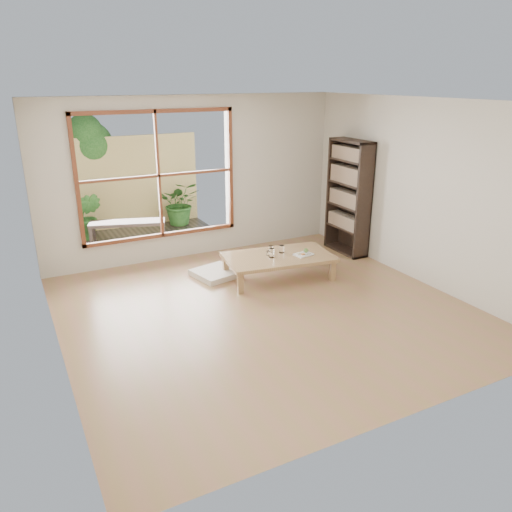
{
  "coord_description": "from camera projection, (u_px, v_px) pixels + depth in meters",
  "views": [
    {
      "loc": [
        -2.79,
        -5.17,
        2.86
      ],
      "look_at": [
        0.14,
        0.52,
        0.55
      ],
      "focal_mm": 35.0,
      "sensor_mm": 36.0,
      "label": 1
    }
  ],
  "objects": [
    {
      "name": "food_tray",
      "position": [
        304.0,
        253.0,
        7.45
      ],
      "size": [
        0.3,
        0.23,
        0.08
      ],
      "rotation": [
        0.0,
        0.0,
        0.15
      ],
      "color": "white",
      "rests_on": "low_table"
    },
    {
      "name": "glass_tall",
      "position": [
        272.0,
        253.0,
        7.32
      ],
      "size": [
        0.08,
        0.08,
        0.14
      ],
      "primitive_type": "cylinder",
      "color": "silver",
      "rests_on": "low_table"
    },
    {
      "name": "shrub_right",
      "position": [
        180.0,
        203.0,
        10.01
      ],
      "size": [
        0.98,
        0.91,
        0.89
      ],
      "primitive_type": "imported",
      "rotation": [
        0.0,
        0.0,
        -0.33
      ],
      "color": "#336425",
      "rests_on": "deck"
    },
    {
      "name": "glass_mid",
      "position": [
        282.0,
        249.0,
        7.53
      ],
      "size": [
        0.08,
        0.08,
        0.11
      ],
      "primitive_type": "cylinder",
      "color": "silver",
      "rests_on": "low_table"
    },
    {
      "name": "garden_bench",
      "position": [
        127.0,
        225.0,
        8.85
      ],
      "size": [
        1.37,
        0.76,
        0.42
      ],
      "rotation": [
        0.0,
        0.0,
        -0.31
      ],
      "color": "#2F221A",
      "rests_on": "deck"
    },
    {
      "name": "deck",
      "position": [
        145.0,
        241.0,
        9.22
      ],
      "size": [
        2.8,
        2.0,
        0.05
      ],
      "primitive_type": "cube",
      "color": "#312C24",
      "rests_on": "ground"
    },
    {
      "name": "bamboo_fence",
      "position": [
        128.0,
        183.0,
        9.75
      ],
      "size": [
        2.8,
        0.06,
        1.8
      ],
      "primitive_type": "cube",
      "color": "tan",
      "rests_on": "ground"
    },
    {
      "name": "ground",
      "position": [
        265.0,
        309.0,
        6.5
      ],
      "size": [
        5.0,
        5.0,
        0.0
      ],
      "primitive_type": "plane",
      "color": "#A37351",
      "rests_on": "ground"
    },
    {
      "name": "bookshelf",
      "position": [
        349.0,
        197.0,
        8.34
      ],
      "size": [
        0.3,
        0.86,
        1.9
      ],
      "primitive_type": "cube",
      "color": "#2F221A",
      "rests_on": "ground"
    },
    {
      "name": "glass_small",
      "position": [
        268.0,
        253.0,
        7.41
      ],
      "size": [
        0.06,
        0.06,
        0.07
      ],
      "primitive_type": "cylinder",
      "color": "silver",
      "rests_on": "low_table"
    },
    {
      "name": "shrub_left",
      "position": [
        88.0,
        216.0,
        9.09
      ],
      "size": [
        0.59,
        0.55,
        0.87
      ],
      "primitive_type": "imported",
      "rotation": [
        0.0,
        0.0,
        -0.42
      ],
      "color": "#336425",
      "rests_on": "deck"
    },
    {
      "name": "garden_tree",
      "position": [
        85.0,
        145.0,
        9.46
      ],
      "size": [
        1.04,
        0.85,
        2.22
      ],
      "color": "#4C3D2D",
      "rests_on": "ground"
    },
    {
      "name": "low_table",
      "position": [
        278.0,
        258.0,
        7.43
      ],
      "size": [
        1.7,
        1.11,
        0.35
      ],
      "rotation": [
        0.0,
        0.0,
        -0.14
      ],
      "color": "#A07C4D",
      "rests_on": "ground"
    },
    {
      "name": "floor_cushion",
      "position": [
        216.0,
        273.0,
        7.57
      ],
      "size": [
        0.72,
        0.72,
        0.09
      ],
      "primitive_type": "cube",
      "rotation": [
        0.0,
        0.0,
        0.23
      ],
      "color": "white",
      "rests_on": "ground"
    },
    {
      "name": "glass_short",
      "position": [
        271.0,
        249.0,
        7.56
      ],
      "size": [
        0.07,
        0.07,
        0.09
      ],
      "primitive_type": "cylinder",
      "color": "silver",
      "rests_on": "low_table"
    }
  ]
}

